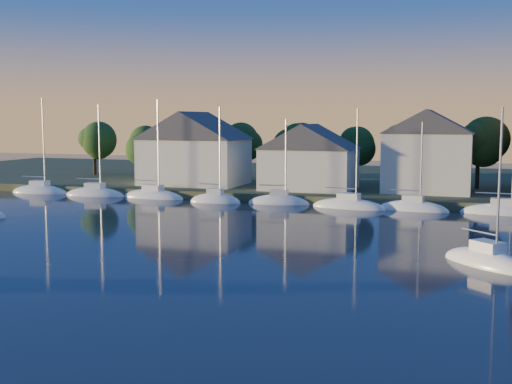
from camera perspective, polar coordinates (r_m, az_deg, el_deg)
The scene contains 9 objects.
ground at distance 25.98m, azimuth -15.54°, elevation -15.66°, with size 260.00×260.00×0.00m, color black.
shoreline_land at distance 96.13m, azimuth 10.92°, elevation 0.62°, with size 160.00×50.00×2.00m, color #374126.
wooden_dock at distance 73.61m, azimuth 8.25°, elevation -1.11°, with size 120.00×3.00×1.00m, color brown.
clubhouse_west at distance 85.64m, azimuth -5.50°, elevation 3.98°, with size 13.65×9.45×9.64m.
clubhouse_centre at distance 79.31m, azimuth 4.76°, elevation 3.21°, with size 11.55×8.40×8.08m.
clubhouse_east at distance 78.92m, azimuth 15.04°, elevation 3.62°, with size 10.50×8.40×9.80m.
tree_line at distance 83.51m, azimuth 11.16°, elevation 4.68°, with size 93.40×5.40×8.90m.
moored_fleet at distance 71.58m, azimuth 4.65°, elevation -1.20°, with size 79.50×2.40×12.05m.
drifting_sailboat_right at distance 45.52m, azimuth 19.86°, elevation -6.05°, with size 7.00×6.76×11.57m.
Camera 1 is at (14.01, -19.60, 9.71)m, focal length 45.00 mm.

